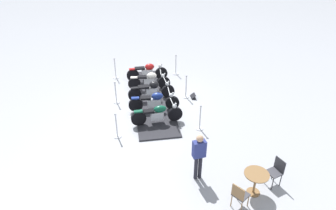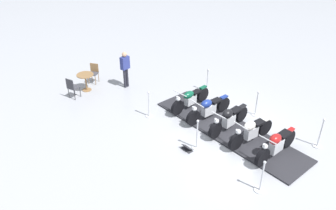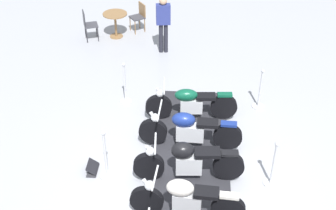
{
  "view_description": "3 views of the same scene",
  "coord_description": "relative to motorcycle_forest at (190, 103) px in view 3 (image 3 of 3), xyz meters",
  "views": [
    {
      "loc": [
        6.62,
        10.35,
        7.02
      ],
      "look_at": [
        0.52,
        2.01,
        0.86
      ],
      "focal_mm": 32.19,
      "sensor_mm": 36.0,
      "label": 1
    },
    {
      "loc": [
        -10.56,
        -1.95,
        7.38
      ],
      "look_at": [
        -0.47,
        2.21,
        0.84
      ],
      "focal_mm": 36.93,
      "sensor_mm": 36.0,
      "label": 2
    },
    {
      "loc": [
        -3.05,
        -6.05,
        6.57
      ],
      "look_at": [
        0.33,
        1.79,
        0.58
      ],
      "focal_mm": 49.77,
      "sensor_mm": 36.0,
      "label": 3
    }
  ],
  "objects": [
    {
      "name": "cafe_table",
      "position": [
        -0.23,
        4.8,
        0.1
      ],
      "size": [
        0.74,
        0.74,
        0.77
      ],
      "color": "olive",
      "rests_on": "ground_plane"
    },
    {
      "name": "display_platform",
      "position": [
        -0.89,
        -1.81,
        -0.45
      ],
      "size": [
        4.32,
        6.31,
        0.06
      ],
      "primitive_type": "cube",
      "rotation": [
        0.0,
        0.0,
        -2.04
      ],
      "color": "#28282D",
      "rests_on": "ground_plane"
    },
    {
      "name": "bystander_person",
      "position": [
        0.73,
        3.31,
        0.53
      ],
      "size": [
        0.45,
        0.34,
        1.69
      ],
      "rotation": [
        0.0,
        0.0,
        -1.91
      ],
      "color": "#23232D",
      "rests_on": "ground_plane"
    },
    {
      "name": "cafe_chair_across_table",
      "position": [
        -1.05,
        4.91,
        0.06
      ],
      "size": [
        0.45,
        0.45,
        0.94
      ],
      "rotation": [
        0.0,
        0.0,
        -0.14
      ],
      "color": "#2D2D33",
      "rests_on": "ground_plane"
    },
    {
      "name": "info_placard",
      "position": [
        -2.57,
        -0.8,
        -0.42
      ],
      "size": [
        0.37,
        0.46,
        0.2
      ],
      "rotation": [
        0.0,
        0.0,
        1.1
      ],
      "color": "#333338",
      "rests_on": "ground_plane"
    },
    {
      "name": "stanchion_right_front",
      "position": [
        -1.13,
        1.29,
        -0.09
      ],
      "size": [
        0.29,
        0.29,
        1.11
      ],
      "color": "silver",
      "rests_on": "ground_plane"
    },
    {
      "name": "ground_plane",
      "position": [
        -0.89,
        -1.81,
        -0.48
      ],
      "size": [
        80.0,
        80.0,
        0.0
      ],
      "primitive_type": "plane",
      "color": "#A8AAB2"
    },
    {
      "name": "motorcycle_forest",
      "position": [
        0.0,
        0.0,
        0.0
      ],
      "size": [
        2.0,
        1.04,
        0.91
      ],
      "rotation": [
        0.0,
        0.0,
        -3.55
      ],
      "color": "black",
      "rests_on": "display_platform"
    },
    {
      "name": "cafe_chair_near_table",
      "position": [
        0.58,
        4.91,
        0.04
      ],
      "size": [
        0.45,
        0.45,
        0.9
      ],
      "rotation": [
        0.0,
        0.0,
        -3.01
      ],
      "color": "olive",
      "rests_on": "ground_plane"
    },
    {
      "name": "stanchion_right_mid",
      "position": [
        -2.34,
        -1.07,
        -0.09
      ],
      "size": [
        0.31,
        0.31,
        1.15
      ],
      "color": "silver",
      "rests_on": "ground_plane"
    },
    {
      "name": "stanchion_left_front",
      "position": [
        1.77,
        -0.19,
        -0.12
      ],
      "size": [
        0.31,
        0.31,
        1.06
      ],
      "color": "silver",
      "rests_on": "ground_plane"
    },
    {
      "name": "stanchion_left_mid",
      "position": [
        0.56,
        -2.55,
        -0.11
      ],
      "size": [
        0.29,
        0.29,
        1.06
      ],
      "color": "silver",
      "rests_on": "ground_plane"
    },
    {
      "name": "motorcycle_navy",
      "position": [
        -0.46,
        -0.89,
        0.01
      ],
      "size": [
        1.99,
        1.26,
        0.9
      ],
      "rotation": [
        0.0,
        0.0,
        -3.66
      ],
      "color": "black",
      "rests_on": "display_platform"
    },
    {
      "name": "motorcycle_cream",
      "position": [
        -1.38,
        -2.69,
        0.03
      ],
      "size": [
        1.82,
        1.19,
        0.9
      ],
      "rotation": [
        0.0,
        0.0,
        -3.69
      ],
      "color": "black",
      "rests_on": "display_platform"
    },
    {
      "name": "motorcycle_black",
      "position": [
        -0.91,
        -1.8,
        0.03
      ],
      "size": [
        2.05,
        1.04,
        0.9
      ],
      "rotation": [
        0.0,
        0.0,
        -3.55
      ],
      "color": "black",
      "rests_on": "display_platform"
    }
  ]
}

